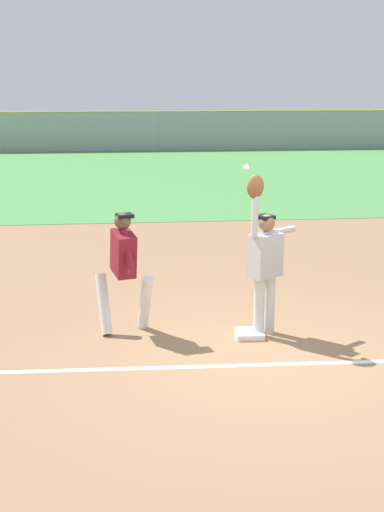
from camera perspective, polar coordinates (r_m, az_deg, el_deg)
The scene contains 10 objects.
ground_plane at distance 9.40m, azimuth 5.65°, elevation -7.94°, with size 77.50×77.50×0.00m, color #936D4C.
outfield_grass at distance 25.85m, azimuth -1.69°, elevation 6.51°, with size 46.64×16.76×0.01m, color #4C8C47.
first_base at distance 10.02m, azimuth 4.62°, elevation -6.23°, with size 0.38×0.38×0.08m, color white.
fielder at distance 9.78m, azimuth 5.83°, elevation -0.13°, with size 0.81×0.58×2.28m.
runner at distance 9.92m, azimuth -5.49°, elevation -0.66°, with size 0.84×0.83×1.72m.
baseball at distance 9.63m, azimuth 4.39°, elevation 7.08°, with size 0.07×0.07×0.07m, color white.
outfield_fence at distance 34.07m, azimuth -2.70°, elevation 9.98°, with size 46.72×0.08×1.86m.
parked_car_black at distance 37.46m, azimuth -7.91°, elevation 9.88°, with size 4.45×2.22×1.25m.
parked_car_blue at distance 37.21m, azimuth -0.98°, elevation 9.98°, with size 4.50×2.32×1.25m.
parked_car_green at distance 38.42m, azimuth 6.21°, elevation 10.04°, with size 4.59×2.50×1.25m.
Camera 1 is at (-1.76, -8.52, 3.57)m, focal length 49.96 mm.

